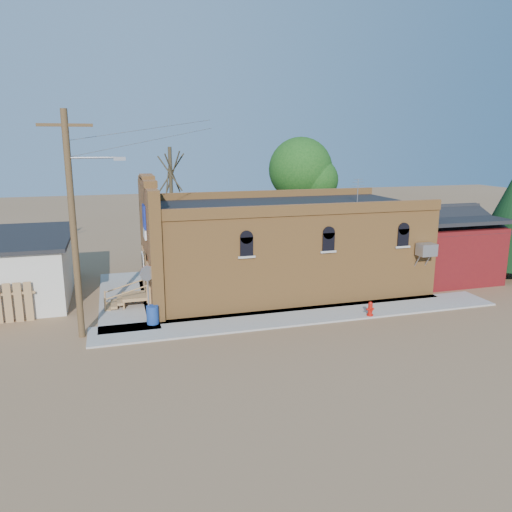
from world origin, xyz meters
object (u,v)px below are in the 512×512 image
object	(u,v)px
fire_hydrant	(370,309)
stop_sign	(147,279)
utility_pole	(74,221)
trash_barrel	(153,315)
brick_bar	(277,247)

from	to	relation	value
fire_hydrant	stop_sign	distance (m)	10.02
utility_pole	trash_barrel	xyz separation A→B (m)	(2.84, 0.50, -4.29)
brick_bar	trash_barrel	size ratio (longest dim) A/B	20.38
utility_pole	fire_hydrant	bearing A→B (deg)	-5.53
stop_sign	trash_barrel	distance (m)	1.61
trash_barrel	brick_bar	bearing A→B (deg)	28.64
utility_pole	fire_hydrant	world-z (taller)	utility_pole
trash_barrel	utility_pole	bearing A→B (deg)	-169.99
brick_bar	utility_pole	bearing A→B (deg)	-156.31
utility_pole	fire_hydrant	xyz separation A→B (m)	(12.42, -1.20, -4.36)
utility_pole	stop_sign	xyz separation A→B (m)	(2.71, 0.60, -2.69)
trash_barrel	fire_hydrant	bearing A→B (deg)	-10.10
brick_bar	stop_sign	bearing A→B (deg)	-152.44
utility_pole	stop_sign	world-z (taller)	utility_pole
stop_sign	trash_barrel	world-z (taller)	stop_sign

